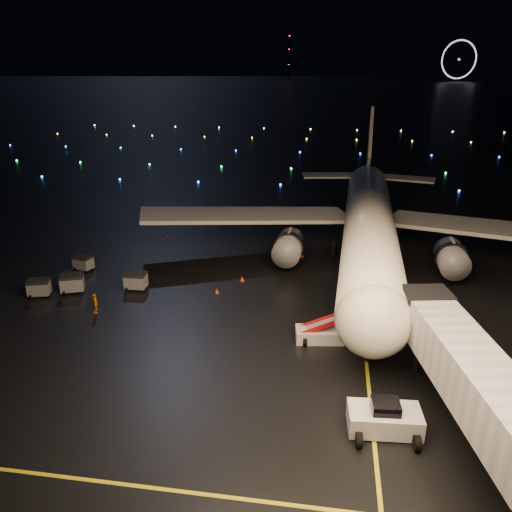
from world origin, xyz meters
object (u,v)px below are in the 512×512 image
object	(u,v)px
baggage_cart_2	(83,263)
baggage_cart_3	(72,283)
baggage_cart_1	(39,288)
pushback_tug	(385,416)
crew_c	(95,303)
baggage_cart_0	(136,281)
airliner	(371,191)
belt_loader	(325,322)

from	to	relation	value
baggage_cart_2	baggage_cart_3	bearing A→B (deg)	-58.77
baggage_cart_1	baggage_cart_3	xyz separation A→B (m)	(2.74, 1.35, 0.08)
pushback_tug	crew_c	world-z (taller)	pushback_tug
pushback_tug	baggage_cart_0	world-z (taller)	pushback_tug
airliner	baggage_cart_0	size ratio (longest dim) A/B	26.09
baggage_cart_1	baggage_cart_3	bearing A→B (deg)	10.25
baggage_cart_0	baggage_cart_1	distance (m)	9.16
baggage_cart_0	baggage_cart_1	bearing A→B (deg)	-163.12
pushback_tug	belt_loader	bearing A→B (deg)	106.62
baggage_cart_2	baggage_cart_0	bearing A→B (deg)	-12.51
belt_loader	baggage_cart_3	world-z (taller)	belt_loader
baggage_cart_0	baggage_cart_2	bearing A→B (deg)	150.85
crew_c	baggage_cart_3	xyz separation A→B (m)	(-4.23, 3.86, -0.02)
airliner	crew_c	bearing A→B (deg)	-140.28
airliner	pushback_tug	size ratio (longest dim) A/B	12.24
baggage_cart_3	baggage_cart_0	bearing A→B (deg)	-6.50
baggage_cart_0	baggage_cart_2	xyz separation A→B (m)	(-7.55, 3.94, -0.07)
baggage_cart_2	baggage_cart_3	distance (m)	5.71
pushback_tug	belt_loader	size ratio (longest dim) A/B	0.65
baggage_cart_0	baggage_cart_3	distance (m)	6.15
baggage_cart_0	baggage_cart_3	world-z (taller)	baggage_cart_3
airliner	belt_loader	size ratio (longest dim) A/B	7.90
pushback_tug	baggage_cart_2	bearing A→B (deg)	140.72
baggage_cart_0	baggage_cart_2	distance (m)	8.51
pushback_tug	baggage_cart_2	xyz separation A→B (m)	(-30.27, 21.46, -0.24)
pushback_tug	baggage_cart_0	bearing A→B (deg)	138.43
baggage_cart_1	airliner	bearing A→B (deg)	11.07
belt_loader	pushback_tug	bearing A→B (deg)	-76.92
baggage_cart_0	baggage_cart_1	size ratio (longest dim) A/B	1.04
crew_c	baggage_cart_2	xyz separation A→B (m)	(-5.82, 9.35, -0.14)
baggage_cart_1	baggage_cart_2	size ratio (longest dim) A/B	1.05
baggage_cart_3	baggage_cart_1	bearing A→B (deg)	-174.73
crew_c	baggage_cart_2	size ratio (longest dim) A/B	1.00
crew_c	baggage_cart_3	bearing A→B (deg)	-159.28
airliner	baggage_cart_0	bearing A→B (deg)	-147.27
airliner	pushback_tug	distance (m)	31.71
pushback_tug	baggage_cart_3	size ratio (longest dim) A/B	2.02
airliner	baggage_cart_2	distance (m)	33.00
baggage_cart_2	baggage_cart_3	world-z (taller)	baggage_cart_3
baggage_cart_1	baggage_cart_3	world-z (taller)	baggage_cart_3
belt_loader	baggage_cart_0	bearing A→B (deg)	151.47
airliner	baggage_cart_3	world-z (taller)	airliner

